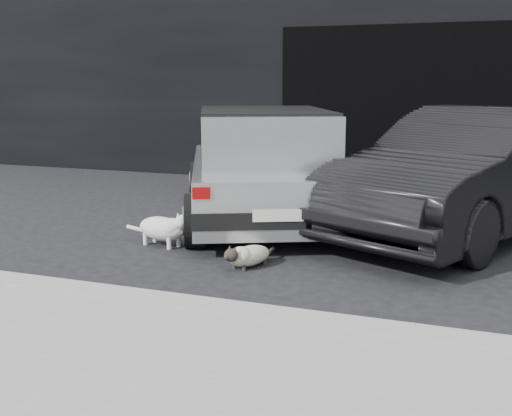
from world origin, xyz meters
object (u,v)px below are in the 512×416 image
(silver_hatchback, at_px, (262,161))
(cat_white, at_px, (164,228))
(cat_siamese, at_px, (246,256))
(second_car, at_px, (475,172))

(silver_hatchback, distance_m, cat_white, 1.72)
(cat_siamese, xyz_separation_m, cat_white, (-1.10, 0.43, 0.08))
(silver_hatchback, relative_size, cat_white, 4.85)
(cat_siamese, bearing_deg, second_car, -109.96)
(silver_hatchback, bearing_deg, cat_white, -134.34)
(second_car, bearing_deg, cat_siamese, -107.67)
(cat_white, bearing_deg, cat_siamese, 83.22)
(silver_hatchback, height_order, cat_siamese, silver_hatchback)
(silver_hatchback, xyz_separation_m, second_car, (2.46, 0.16, -0.04))
(second_car, height_order, cat_white, second_car)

